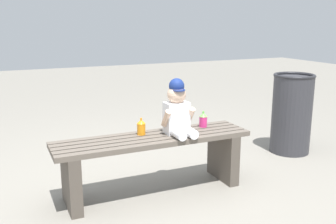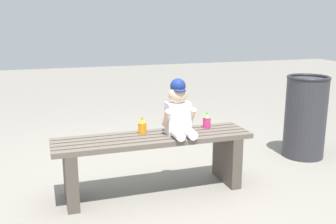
{
  "view_description": "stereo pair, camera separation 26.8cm",
  "coord_description": "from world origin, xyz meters",
  "px_view_note": "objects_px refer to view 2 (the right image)",
  "views": [
    {
      "loc": [
        -0.98,
        -2.43,
        1.23
      ],
      "look_at": [
        0.09,
        -0.05,
        0.61
      ],
      "focal_mm": 41.14,
      "sensor_mm": 36.0,
      "label": 1
    },
    {
      "loc": [
        -0.73,
        -2.53,
        1.23
      ],
      "look_at": [
        0.09,
        -0.05,
        0.61
      ],
      "focal_mm": 41.14,
      "sensor_mm": 36.0,
      "label": 2
    }
  ],
  "objects_px": {
    "park_bench": "(154,155)",
    "sippy_cup_right": "(207,120)",
    "sippy_cup_left": "(142,126)",
    "trash_bin": "(305,116)",
    "child_figure": "(179,110)"
  },
  "relations": [
    {
      "from": "park_bench",
      "to": "trash_bin",
      "type": "height_order",
      "value": "trash_bin"
    },
    {
      "from": "park_bench",
      "to": "sippy_cup_left",
      "type": "xyz_separation_m",
      "value": [
        -0.06,
        0.08,
        0.2
      ]
    },
    {
      "from": "park_bench",
      "to": "sippy_cup_right",
      "type": "distance_m",
      "value": 0.5
    },
    {
      "from": "sippy_cup_right",
      "to": "trash_bin",
      "type": "height_order",
      "value": "trash_bin"
    },
    {
      "from": "sippy_cup_left",
      "to": "trash_bin",
      "type": "bearing_deg",
      "value": 7.92
    },
    {
      "from": "child_figure",
      "to": "sippy_cup_right",
      "type": "relative_size",
      "value": 3.26
    },
    {
      "from": "park_bench",
      "to": "sippy_cup_left",
      "type": "distance_m",
      "value": 0.23
    },
    {
      "from": "park_bench",
      "to": "child_figure",
      "type": "relative_size",
      "value": 3.51
    },
    {
      "from": "sippy_cup_right",
      "to": "trash_bin",
      "type": "distance_m",
      "value": 1.11
    },
    {
      "from": "sippy_cup_left",
      "to": "trash_bin",
      "type": "relative_size",
      "value": 0.17
    },
    {
      "from": "park_bench",
      "to": "sippy_cup_right",
      "type": "relative_size",
      "value": 11.47
    },
    {
      "from": "child_figure",
      "to": "sippy_cup_left",
      "type": "xyz_separation_m",
      "value": [
        -0.25,
        0.09,
        -0.12
      ]
    },
    {
      "from": "park_bench",
      "to": "trash_bin",
      "type": "distance_m",
      "value": 1.56
    },
    {
      "from": "child_figure",
      "to": "trash_bin",
      "type": "xyz_separation_m",
      "value": [
        1.34,
        0.31,
        -0.22
      ]
    },
    {
      "from": "trash_bin",
      "to": "sippy_cup_right",
      "type": "bearing_deg",
      "value": -168.43
    }
  ]
}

